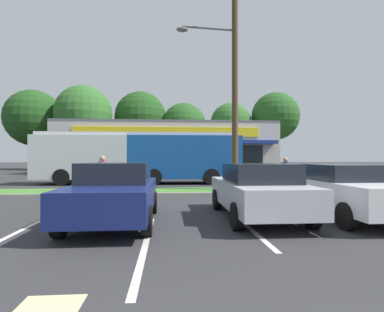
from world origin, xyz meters
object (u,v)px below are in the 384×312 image
city_bus (140,156)px  pedestrian_near_bench (286,177)px  car_0 (140,169)px  car_2 (258,190)px  pedestrian_by_pole (102,176)px  car_5 (115,192)px  utility_pole (232,72)px  car_4 (345,190)px

city_bus → pedestrian_near_bench: size_ratio=7.69×
car_0 → car_2: size_ratio=1.03×
pedestrian_near_bench → pedestrian_by_pole: 7.82m
car_0 → car_2: 19.14m
car_5 → city_bus: bearing=-177.7°
car_0 → car_5: bearing=-86.6°
utility_pole → car_2: 8.16m
utility_pole → pedestrian_by_pole: 7.85m
utility_pole → car_4: 8.46m
pedestrian_near_bench → pedestrian_by_pole: (-7.82, 0.15, 0.03)m
car_2 → car_4: bearing=-94.2°
city_bus → pedestrian_by_pole: (-0.92, -6.82, -0.89)m
utility_pole → car_4: utility_pole is taller
car_4 → pedestrian_near_bench: size_ratio=2.58×
car_5 → pedestrian_by_pole: pedestrian_by_pole is taller
utility_pole → car_4: bearing=-74.9°
utility_pole → pedestrian_near_bench: 5.65m
city_bus → pedestrian_by_pole: city_bus is taller
car_0 → pedestrian_by_pole: size_ratio=2.68×
car_4 → pedestrian_by_pole: (-7.63, 4.91, 0.12)m
utility_pole → car_5: (-4.47, -6.70, -5.06)m
car_0 → pedestrian_near_bench: pedestrian_near_bench is taller
pedestrian_near_bench → city_bus: bearing=25.8°
car_5 → pedestrian_near_bench: size_ratio=2.57×
car_0 → pedestrian_near_bench: bearing=-61.5°
pedestrian_near_bench → pedestrian_by_pole: size_ratio=0.96×
car_4 → car_0: bearing=-158.5°
city_bus → car_0: city_bus is taller
utility_pole → car_2: bearing=-95.9°
car_2 → pedestrian_near_bench: (2.62, 4.58, 0.08)m
car_0 → pedestrian_near_bench: size_ratio=2.79×
car_4 → pedestrian_near_bench: (0.19, 4.76, 0.08)m
car_2 → pedestrian_by_pole: size_ratio=2.60×
car_4 → car_5: bearing=-88.5°
pedestrian_by_pole → city_bus: bearing=11.4°
car_0 → car_4: bearing=-68.5°
pedestrian_by_pole → car_2: bearing=-113.2°
car_2 → car_5: bearing=95.1°
utility_pole → car_5: utility_pole is taller
car_4 → pedestrian_near_bench: bearing=177.7°
car_5 → car_0: bearing=-176.6°
utility_pole → car_0: 14.31m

